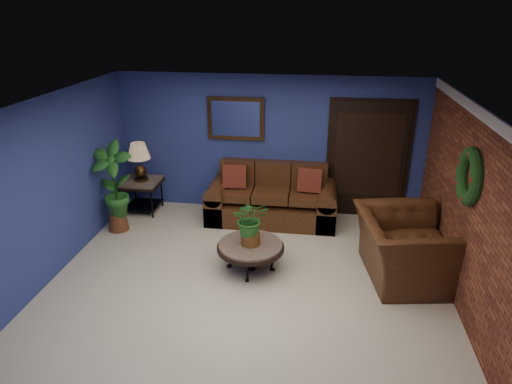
# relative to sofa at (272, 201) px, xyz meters

# --- Properties ---
(floor) EXTENTS (5.50, 5.50, 0.00)m
(floor) POSITION_rel_sofa_xyz_m (-0.11, -2.08, -0.33)
(floor) COLOR beige
(floor) RESTS_ON ground
(wall_back) EXTENTS (5.50, 0.04, 2.50)m
(wall_back) POSITION_rel_sofa_xyz_m (-0.11, 0.42, 0.92)
(wall_back) COLOR navy
(wall_back) RESTS_ON ground
(wall_left) EXTENTS (0.04, 5.00, 2.50)m
(wall_left) POSITION_rel_sofa_xyz_m (-2.86, -2.08, 0.92)
(wall_left) COLOR navy
(wall_left) RESTS_ON ground
(wall_right_brick) EXTENTS (0.04, 5.00, 2.50)m
(wall_right_brick) POSITION_rel_sofa_xyz_m (2.64, -2.08, 0.92)
(wall_right_brick) COLOR brown
(wall_right_brick) RESTS_ON ground
(ceiling) EXTENTS (5.50, 5.00, 0.02)m
(ceiling) POSITION_rel_sofa_xyz_m (-0.11, -2.08, 2.17)
(ceiling) COLOR white
(ceiling) RESTS_ON wall_back
(crown_molding) EXTENTS (0.03, 5.00, 0.14)m
(crown_molding) POSITION_rel_sofa_xyz_m (2.61, -2.08, 2.10)
(crown_molding) COLOR white
(crown_molding) RESTS_ON wall_right_brick
(wall_mirror) EXTENTS (1.02, 0.06, 0.77)m
(wall_mirror) POSITION_rel_sofa_xyz_m (-0.71, 0.38, 1.39)
(wall_mirror) COLOR #482E16
(wall_mirror) RESTS_ON wall_back
(closet_door) EXTENTS (1.44, 0.06, 2.18)m
(closet_door) POSITION_rel_sofa_xyz_m (1.64, 0.39, 0.72)
(closet_door) COLOR black
(closet_door) RESTS_ON wall_back
(wreath) EXTENTS (0.16, 0.72, 0.72)m
(wreath) POSITION_rel_sofa_xyz_m (2.58, -2.03, 1.37)
(wreath) COLOR black
(wreath) RESTS_ON wall_right_brick
(sofa) EXTENTS (2.25, 0.97, 1.01)m
(sofa) POSITION_rel_sofa_xyz_m (0.00, 0.00, 0.00)
(sofa) COLOR #492A15
(sofa) RESTS_ON ground
(coffee_table) EXTENTS (0.97, 0.97, 0.42)m
(coffee_table) POSITION_rel_sofa_xyz_m (-0.12, -1.76, 0.03)
(coffee_table) COLOR #4E4944
(coffee_table) RESTS_ON ground
(end_table) EXTENTS (0.67, 0.67, 0.61)m
(end_table) POSITION_rel_sofa_xyz_m (-2.41, -0.03, 0.14)
(end_table) COLOR #4E4944
(end_table) RESTS_ON ground
(table_lamp) EXTENTS (0.41, 0.41, 0.68)m
(table_lamp) POSITION_rel_sofa_xyz_m (-2.41, -0.03, 0.72)
(table_lamp) COLOR #482E16
(table_lamp) RESTS_ON end_table
(side_chair) EXTENTS (0.42, 0.42, 0.83)m
(side_chair) POSITION_rel_sofa_xyz_m (0.82, 0.02, 0.14)
(side_chair) COLOR #593119
(side_chair) RESTS_ON ground
(armchair) EXTENTS (1.45, 1.60, 0.92)m
(armchair) POSITION_rel_sofa_xyz_m (2.04, -1.64, 0.13)
(armchair) COLOR #492A15
(armchair) RESTS_ON ground
(coffee_plant) EXTENTS (0.59, 0.54, 0.68)m
(coffee_plant) POSITION_rel_sofa_xyz_m (-0.12, -1.76, 0.46)
(coffee_plant) COLOR brown
(coffee_plant) RESTS_ON coffee_table
(floor_plant) EXTENTS (0.40, 0.35, 0.78)m
(floor_plant) POSITION_rel_sofa_xyz_m (2.24, -0.65, 0.07)
(floor_plant) COLOR brown
(floor_plant) RESTS_ON ground
(tall_plant) EXTENTS (0.69, 0.47, 1.56)m
(tall_plant) POSITION_rel_sofa_xyz_m (-2.56, -0.83, 0.52)
(tall_plant) COLOR brown
(tall_plant) RESTS_ON ground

